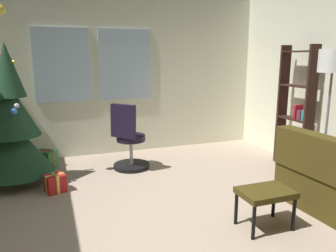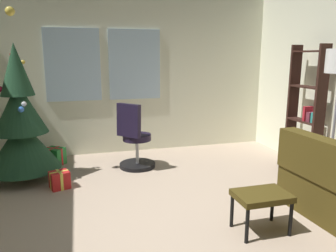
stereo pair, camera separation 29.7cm
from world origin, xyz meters
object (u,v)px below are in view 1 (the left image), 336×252
(gift_box_red, at_px, (55,183))
(gift_box_green, at_px, (46,159))
(floor_lamp, at_px, (332,72))
(holiday_tree, at_px, (13,128))
(footstool, at_px, (265,195))
(bookshelf, at_px, (295,115))
(office_chair, at_px, (129,144))

(gift_box_red, xyz_separation_m, gift_box_green, (-0.12, 1.04, 0.02))
(floor_lamp, bearing_deg, holiday_tree, 157.38)
(footstool, distance_m, gift_box_green, 3.43)
(holiday_tree, xyz_separation_m, floor_lamp, (3.75, -1.56, 0.74))
(footstool, height_order, bookshelf, bookshelf)
(floor_lamp, bearing_deg, footstool, -156.36)
(footstool, bearing_deg, gift_box_red, 139.77)
(holiday_tree, height_order, bookshelf, holiday_tree)
(gift_box_red, bearing_deg, footstool, -40.23)
(holiday_tree, height_order, floor_lamp, holiday_tree)
(footstool, relative_size, gift_box_red, 1.83)
(gift_box_red, bearing_deg, floor_lamp, -18.58)
(floor_lamp, bearing_deg, gift_box_green, 147.69)
(holiday_tree, xyz_separation_m, bookshelf, (4.03, -0.69, 0.04))
(gift_box_red, xyz_separation_m, floor_lamp, (3.27, -1.10, 1.41))
(floor_lamp, bearing_deg, gift_box_red, 161.42)
(holiday_tree, bearing_deg, gift_box_green, 58.26)
(footstool, distance_m, floor_lamp, 1.84)
(holiday_tree, distance_m, bookshelf, 4.09)
(office_chair, bearing_deg, gift_box_red, -154.45)
(footstool, xyz_separation_m, gift_box_green, (-2.09, 2.71, -0.22))
(holiday_tree, bearing_deg, bookshelf, -9.78)
(gift_box_green, relative_size, floor_lamp, 0.20)
(gift_box_green, xyz_separation_m, floor_lamp, (3.39, -2.15, 1.39))
(office_chair, bearing_deg, footstool, -68.27)
(office_chair, bearing_deg, gift_box_green, 156.90)
(gift_box_red, bearing_deg, office_chair, 25.55)
(footstool, bearing_deg, gift_box_green, 127.64)
(holiday_tree, height_order, gift_box_red, holiday_tree)
(gift_box_red, height_order, floor_lamp, floor_lamp)
(bookshelf, height_order, floor_lamp, bookshelf)
(gift_box_red, xyz_separation_m, bookshelf, (3.55, -0.23, 0.71))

